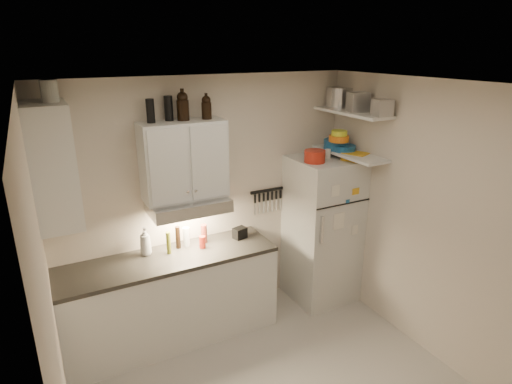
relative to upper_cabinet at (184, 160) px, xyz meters
name	(u,v)px	position (x,y,z in m)	size (l,w,h in m)	color
ceiling	(286,85)	(0.30, -1.33, 0.78)	(3.20, 3.00, 0.02)	white
back_wall	(208,201)	(0.30, 0.18, -0.53)	(3.20, 0.02, 2.60)	beige
left_wall	(50,322)	(-1.31, -1.33, -0.53)	(0.02, 3.00, 2.60)	beige
right_wall	(431,223)	(1.91, -1.33, -0.53)	(0.02, 3.00, 2.60)	beige
base_cabinet	(172,300)	(-0.25, -0.14, -1.39)	(2.10, 0.60, 0.88)	silver
countertop	(169,259)	(-0.25, -0.14, -0.93)	(2.10, 0.62, 0.04)	#2E2B27
upper_cabinet	(184,160)	(0.00, 0.00, 0.00)	(0.80, 0.33, 0.75)	silver
side_cabinet	(52,166)	(-1.14, -0.14, 0.12)	(0.33, 0.55, 1.00)	silver
range_hood	(188,205)	(0.00, -0.06, -0.44)	(0.76, 0.46, 0.12)	silver
fridge	(322,230)	(1.55, -0.18, -0.98)	(0.70, 0.68, 1.70)	silver
shelf_hi	(352,112)	(1.75, -0.31, 0.38)	(0.30, 0.95, 0.03)	silver
shelf_lo	(349,153)	(1.75, -0.31, -0.07)	(0.30, 0.95, 0.03)	silver
knife_strip	(267,190)	(1.00, 0.15, -0.51)	(0.42, 0.02, 0.03)	black
dutch_oven	(315,156)	(1.34, -0.25, -0.06)	(0.22, 0.22, 0.13)	#AC2314
book_stack	(356,157)	(1.77, -0.39, -0.08)	(0.20, 0.25, 0.08)	gold
spice_jar	(328,154)	(1.56, -0.19, -0.07)	(0.06, 0.06, 0.10)	silver
stock_pot	(339,97)	(1.83, 0.01, 0.50)	(0.30, 0.30, 0.21)	silver
tin_a	(358,102)	(1.77, -0.37, 0.49)	(0.20, 0.18, 0.20)	#AAAAAD
tin_b	(382,108)	(1.78, -0.71, 0.47)	(0.16, 0.16, 0.16)	#AAAAAD
bowl_teal	(336,144)	(1.71, -0.13, 0.00)	(0.27, 0.27, 0.11)	#185184
bowl_orange	(339,138)	(1.67, -0.22, 0.09)	(0.22, 0.22, 0.06)	orange
bowl_yellow	(339,133)	(1.67, -0.22, 0.15)	(0.17, 0.17, 0.05)	yellow
plates	(344,148)	(1.74, -0.24, -0.02)	(0.25, 0.25, 0.06)	#185184
growler_a	(183,106)	(0.03, 0.03, 0.51)	(0.11, 0.11, 0.27)	black
growler_b	(206,107)	(0.25, 0.00, 0.49)	(0.10, 0.10, 0.22)	black
thermos_a	(169,108)	(-0.09, 0.07, 0.49)	(0.08, 0.08, 0.23)	black
thermos_b	(150,111)	(-0.27, 0.03, 0.48)	(0.07, 0.07, 0.21)	black
side_jar	(49,91)	(-1.07, -0.16, 0.71)	(0.13, 0.13, 0.17)	silver
soap_bottle	(145,240)	(-0.43, 0.02, -0.75)	(0.12, 0.12, 0.32)	silver
pepper_mill	(204,234)	(0.18, 0.01, -0.81)	(0.06, 0.06, 0.20)	maroon
oil_bottle	(169,243)	(-0.22, -0.06, -0.79)	(0.04, 0.04, 0.23)	#5C6118
vinegar_bottle	(178,237)	(-0.10, 0.01, -0.79)	(0.05, 0.05, 0.23)	black
clear_bottle	(186,237)	(-0.01, 0.02, -0.80)	(0.07, 0.07, 0.20)	silver
red_jar	(202,242)	(0.11, -0.10, -0.84)	(0.06, 0.06, 0.13)	#AC2314
caddy	(240,233)	(0.55, -0.06, -0.85)	(0.14, 0.10, 0.12)	black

